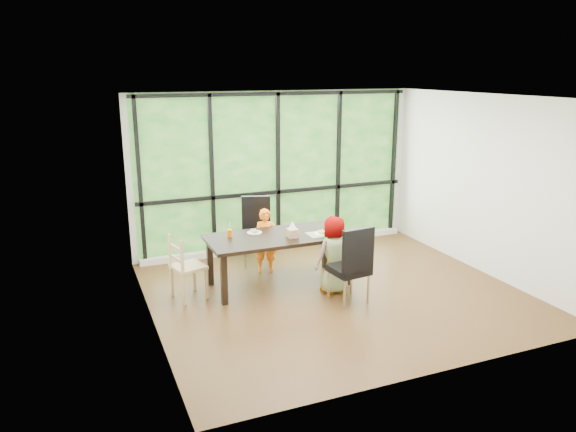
# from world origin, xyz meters

# --- Properties ---
(ground) EXTENTS (5.00, 5.00, 0.00)m
(ground) POSITION_xyz_m (0.00, 0.00, 0.00)
(ground) COLOR black
(ground) RESTS_ON ground
(back_wall) EXTENTS (5.00, 0.00, 5.00)m
(back_wall) POSITION_xyz_m (0.00, 2.25, 1.35)
(back_wall) COLOR silver
(back_wall) RESTS_ON ground
(foliage_backdrop) EXTENTS (4.80, 0.02, 2.65)m
(foliage_backdrop) POSITION_xyz_m (0.00, 2.23, 1.35)
(foliage_backdrop) COLOR #185017
(foliage_backdrop) RESTS_ON back_wall
(window_mullions) EXTENTS (4.80, 0.06, 2.65)m
(window_mullions) POSITION_xyz_m (0.00, 2.19, 1.35)
(window_mullions) COLOR black
(window_mullions) RESTS_ON back_wall
(window_sill) EXTENTS (4.80, 0.12, 0.10)m
(window_sill) POSITION_xyz_m (0.00, 2.15, 0.05)
(window_sill) COLOR silver
(window_sill) RESTS_ON ground
(dining_table) EXTENTS (2.12, 1.10, 0.75)m
(dining_table) POSITION_xyz_m (-0.61, 0.60, 0.38)
(dining_table) COLOR black
(dining_table) RESTS_ON ground
(chair_window_leather) EXTENTS (0.57, 0.57, 1.08)m
(chair_window_leather) POSITION_xyz_m (-0.63, 1.53, 0.54)
(chair_window_leather) COLOR black
(chair_window_leather) RESTS_ON ground
(chair_interior_leather) EXTENTS (0.51, 0.51, 1.08)m
(chair_interior_leather) POSITION_xyz_m (0.03, -0.32, 0.54)
(chair_interior_leather) COLOR black
(chair_interior_leather) RESTS_ON ground
(chair_end_beech) EXTENTS (0.49, 0.51, 0.90)m
(chair_end_beech) POSITION_xyz_m (-1.92, 0.62, 0.45)
(chair_end_beech) COLOR #A28456
(chair_end_beech) RESTS_ON ground
(child_toddler) EXTENTS (0.42, 0.34, 1.00)m
(child_toddler) POSITION_xyz_m (-0.61, 1.17, 0.50)
(child_toddler) COLOR orange
(child_toddler) RESTS_ON ground
(child_older) EXTENTS (0.58, 0.42, 1.10)m
(child_older) POSITION_xyz_m (-0.00, 0.07, 0.55)
(child_older) COLOR slate
(child_older) RESTS_ON ground
(placemat) EXTENTS (0.40, 0.29, 0.01)m
(placemat) POSITION_xyz_m (-0.03, 0.42, 0.75)
(placemat) COLOR tan
(placemat) RESTS_ON dining_table
(plate_far) EXTENTS (0.22, 0.22, 0.01)m
(plate_far) POSITION_xyz_m (-0.90, 0.83, 0.76)
(plate_far) COLOR white
(plate_far) RESTS_ON dining_table
(plate_near) EXTENTS (0.23, 0.23, 0.01)m
(plate_near) POSITION_xyz_m (-0.02, 0.41, 0.76)
(plate_near) COLOR white
(plate_near) RESTS_ON dining_table
(orange_cup) EXTENTS (0.07, 0.07, 0.11)m
(orange_cup) POSITION_xyz_m (-1.28, 0.80, 0.80)
(orange_cup) COLOR #D56702
(orange_cup) RESTS_ON dining_table
(green_cup) EXTENTS (0.08, 0.08, 0.13)m
(green_cup) POSITION_xyz_m (0.23, 0.34, 0.81)
(green_cup) COLOR #53B82D
(green_cup) RESTS_ON dining_table
(white_mug) EXTENTS (0.09, 0.09, 0.09)m
(white_mug) POSITION_xyz_m (0.32, 0.62, 0.80)
(white_mug) COLOR white
(white_mug) RESTS_ON dining_table
(tissue_box) EXTENTS (0.14, 0.14, 0.12)m
(tissue_box) POSITION_xyz_m (-0.47, 0.44, 0.81)
(tissue_box) COLOR tan
(tissue_box) RESTS_ON dining_table
(crepe_rolls_far) EXTENTS (0.10, 0.12, 0.04)m
(crepe_rolls_far) POSITION_xyz_m (-0.90, 0.83, 0.78)
(crepe_rolls_far) COLOR tan
(crepe_rolls_far) RESTS_ON plate_far
(crepe_rolls_near) EXTENTS (0.10, 0.12, 0.04)m
(crepe_rolls_near) POSITION_xyz_m (-0.02, 0.41, 0.78)
(crepe_rolls_near) COLOR tan
(crepe_rolls_near) RESTS_ON plate_near
(straw_white) EXTENTS (0.01, 0.04, 0.20)m
(straw_white) POSITION_xyz_m (-1.28, 0.80, 0.90)
(straw_white) COLOR white
(straw_white) RESTS_ON orange_cup
(straw_pink) EXTENTS (0.01, 0.04, 0.20)m
(straw_pink) POSITION_xyz_m (0.23, 0.34, 0.92)
(straw_pink) COLOR pink
(straw_pink) RESTS_ON green_cup
(tissue) EXTENTS (0.12, 0.12, 0.11)m
(tissue) POSITION_xyz_m (-0.47, 0.44, 0.93)
(tissue) COLOR white
(tissue) RESTS_ON tissue_box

